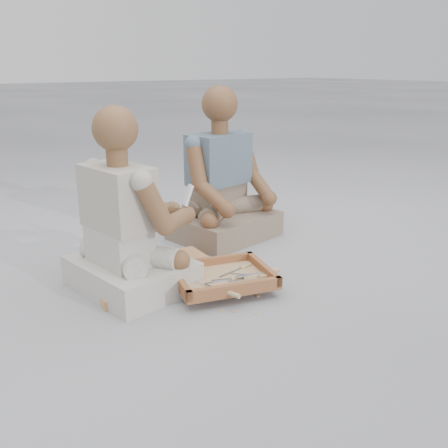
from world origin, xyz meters
TOP-DOWN VIEW (x-y plane):
  - ground at (0.00, 0.00)m, footprint 60.00×60.00m
  - carved_panel at (-0.26, 0.38)m, footprint 0.67×0.47m
  - tool_tray at (-0.06, 0.08)m, footprint 0.52×0.46m
  - chisel_0 at (0.10, -0.02)m, footprint 0.17×0.17m
  - chisel_1 at (-0.14, -0.08)m, footprint 0.08×0.22m
  - chisel_2 at (-0.10, 0.21)m, footprint 0.15×0.18m
  - chisel_3 at (0.13, -0.02)m, footprint 0.22×0.07m
  - chisel_4 at (0.09, -0.03)m, footprint 0.22×0.08m
  - chisel_5 at (-0.03, 0.03)m, footprint 0.22×0.07m
  - chisel_6 at (0.08, 0.11)m, footprint 0.22×0.06m
  - chisel_7 at (0.02, 0.00)m, footprint 0.21×0.10m
  - wood_chip_0 at (0.05, 0.16)m, footprint 0.02×0.02m
  - wood_chip_1 at (0.03, -0.07)m, footprint 0.02×0.02m
  - wood_chip_2 at (-0.25, 0.40)m, footprint 0.02×0.02m
  - wood_chip_3 at (-0.14, -0.13)m, footprint 0.02×0.02m
  - wood_chip_4 at (-0.19, -0.10)m, footprint 0.02×0.02m
  - wood_chip_5 at (0.15, 0.31)m, footprint 0.02×0.02m
  - wood_chip_6 at (-0.41, 0.42)m, footprint 0.02×0.02m
  - wood_chip_7 at (0.07, 0.10)m, footprint 0.02×0.02m
  - wood_chip_8 at (-0.27, 0.05)m, footprint 0.02×0.02m
  - wood_chip_9 at (-0.08, -0.20)m, footprint 0.02×0.02m
  - wood_chip_10 at (0.14, 0.05)m, footprint 0.02×0.02m
  - wood_chip_11 at (-0.12, 0.19)m, footprint 0.02×0.02m
  - craftsman at (-0.40, 0.35)m, footprint 0.61×0.61m
  - companion at (0.38, 0.70)m, footprint 0.65×0.55m
  - mobile_phone at (-0.08, 0.34)m, footprint 0.06×0.05m

SIDE VIEW (x-z plane):
  - ground at x=0.00m, z-range 0.00..0.00m
  - wood_chip_0 at x=0.05m, z-range 0.00..0.00m
  - wood_chip_1 at x=0.03m, z-range 0.00..0.00m
  - wood_chip_2 at x=-0.25m, z-range 0.00..0.00m
  - wood_chip_3 at x=-0.14m, z-range 0.00..0.00m
  - wood_chip_4 at x=-0.19m, z-range 0.00..0.00m
  - wood_chip_5 at x=0.15m, z-range 0.00..0.00m
  - wood_chip_6 at x=-0.41m, z-range 0.00..0.00m
  - wood_chip_7 at x=0.07m, z-range 0.00..0.00m
  - wood_chip_8 at x=-0.27m, z-range 0.00..0.00m
  - wood_chip_9 at x=-0.08m, z-range 0.00..0.00m
  - wood_chip_10 at x=0.14m, z-range 0.00..0.00m
  - wood_chip_11 at x=-0.12m, z-range 0.00..0.00m
  - carved_panel at x=-0.26m, z-range 0.00..0.04m
  - tool_tray at x=-0.06m, z-range 0.03..0.09m
  - chisel_5 at x=-0.03m, z-range 0.05..0.08m
  - chisel_6 at x=0.08m, z-range 0.05..0.08m
  - chisel_0 at x=0.10m, z-range 0.05..0.08m
  - chisel_2 at x=-0.10m, z-range 0.06..0.08m
  - chisel_4 at x=0.09m, z-range 0.06..0.08m
  - chisel_1 at x=-0.14m, z-range 0.06..0.08m
  - chisel_7 at x=0.02m, z-range 0.06..0.08m
  - chisel_3 at x=0.13m, z-range 0.07..0.09m
  - craftsman at x=-0.40m, z-range -0.14..0.71m
  - companion at x=0.38m, z-range -0.15..0.75m
  - mobile_phone at x=-0.08m, z-range 0.35..0.46m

